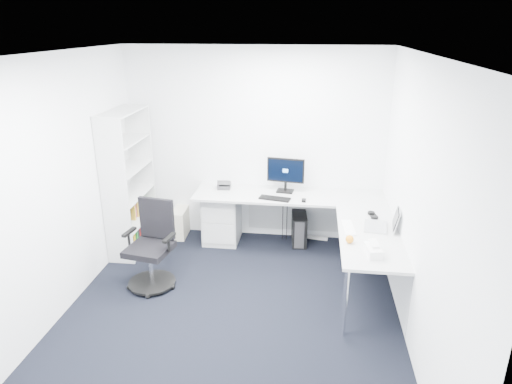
# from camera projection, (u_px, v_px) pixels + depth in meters

# --- Properties ---
(ground) EXTENTS (4.20, 4.20, 0.00)m
(ground) POSITION_uv_depth(u_px,v_px,m) (230.00, 317.00, 4.89)
(ground) COLOR black
(ceiling) EXTENTS (4.20, 4.20, 0.00)m
(ceiling) POSITION_uv_depth(u_px,v_px,m) (224.00, 54.00, 3.95)
(ceiling) COLOR white
(wall_back) EXTENTS (3.60, 0.02, 2.70)m
(wall_back) POSITION_uv_depth(u_px,v_px,m) (255.00, 146.00, 6.37)
(wall_back) COLOR white
(wall_back) RESTS_ON ground
(wall_front) EXTENTS (3.60, 0.02, 2.70)m
(wall_front) POSITION_uv_depth(u_px,v_px,m) (155.00, 338.00, 2.47)
(wall_front) COLOR white
(wall_front) RESTS_ON ground
(wall_left) EXTENTS (0.02, 4.20, 2.70)m
(wall_left) POSITION_uv_depth(u_px,v_px,m) (53.00, 191.00, 4.63)
(wall_left) COLOR white
(wall_left) RESTS_ON ground
(wall_right) EXTENTS (0.02, 4.20, 2.70)m
(wall_right) POSITION_uv_depth(u_px,v_px,m) (419.00, 208.00, 4.21)
(wall_right) COLOR white
(wall_right) RESTS_ON ground
(l_desk) EXTENTS (2.66, 1.49, 0.78)m
(l_desk) POSITION_uv_depth(u_px,v_px,m) (290.00, 231.00, 5.99)
(l_desk) COLOR #B3B5B5
(l_desk) RESTS_ON ground
(drawer_pedestal) EXTENTS (0.49, 0.61, 0.75)m
(drawer_pedestal) POSITION_uv_depth(u_px,v_px,m) (222.00, 215.00, 6.53)
(drawer_pedestal) COLOR #B3B5B5
(drawer_pedestal) RESTS_ON ground
(bookshelf) EXTENTS (0.37, 0.96, 1.93)m
(bookshelf) POSITION_uv_depth(u_px,v_px,m) (128.00, 182.00, 6.10)
(bookshelf) COLOR silver
(bookshelf) RESTS_ON ground
(task_chair) EXTENTS (0.67, 0.67, 1.04)m
(task_chair) POSITION_uv_depth(u_px,v_px,m) (149.00, 247.00, 5.29)
(task_chair) COLOR black
(task_chair) RESTS_ON ground
(black_pc_tower) EXTENTS (0.24, 0.46, 0.44)m
(black_pc_tower) POSITION_uv_depth(u_px,v_px,m) (299.00, 229.00, 6.48)
(black_pc_tower) COLOR black
(black_pc_tower) RESTS_ON ground
(beige_pc_tower) EXTENTS (0.21, 0.44, 0.41)m
(beige_pc_tower) POSITION_uv_depth(u_px,v_px,m) (180.00, 222.00, 6.71)
(beige_pc_tower) COLOR beige
(beige_pc_tower) RESTS_ON ground
(power_strip) EXTENTS (0.33, 0.11, 0.04)m
(power_strip) POSITION_uv_depth(u_px,v_px,m) (316.00, 238.00, 6.65)
(power_strip) COLOR white
(power_strip) RESTS_ON ground
(monitor) EXTENTS (0.53, 0.23, 0.49)m
(monitor) POSITION_uv_depth(u_px,v_px,m) (285.00, 175.00, 6.20)
(monitor) COLOR black
(monitor) RESTS_ON l_desk
(black_keyboard) EXTENTS (0.43, 0.23, 0.02)m
(black_keyboard) POSITION_uv_depth(u_px,v_px,m) (275.00, 198.00, 6.01)
(black_keyboard) COLOR black
(black_keyboard) RESTS_ON l_desk
(mouse) EXTENTS (0.06, 0.09, 0.03)m
(mouse) POSITION_uv_depth(u_px,v_px,m) (304.00, 200.00, 5.94)
(mouse) COLOR black
(mouse) RESTS_ON l_desk
(desk_phone) EXTENTS (0.19, 0.19, 0.12)m
(desk_phone) POSITION_uv_depth(u_px,v_px,m) (224.00, 184.00, 6.40)
(desk_phone) COLOR #2D2D2F
(desk_phone) RESTS_ON l_desk
(laptop) EXTENTS (0.41, 0.40, 0.26)m
(laptop) POSITION_uv_depth(u_px,v_px,m) (376.00, 217.00, 5.14)
(laptop) COLOR #B9BBC0
(laptop) RESTS_ON l_desk
(white_keyboard) EXTENTS (0.15, 0.42, 0.01)m
(white_keyboard) POSITION_uv_depth(u_px,v_px,m) (348.00, 227.00, 5.17)
(white_keyboard) COLOR white
(white_keyboard) RESTS_ON l_desk
(headphones) EXTENTS (0.16, 0.22, 0.05)m
(headphones) POSITION_uv_depth(u_px,v_px,m) (373.00, 214.00, 5.47)
(headphones) COLOR black
(headphones) RESTS_ON l_desk
(orange_fruit) EXTENTS (0.09, 0.09, 0.09)m
(orange_fruit) POSITION_uv_depth(u_px,v_px,m) (350.00, 239.00, 4.80)
(orange_fruit) COLOR orange
(orange_fruit) RESTS_ON l_desk
(tissue_box) EXTENTS (0.18, 0.28, 0.09)m
(tissue_box) POSITION_uv_depth(u_px,v_px,m) (373.00, 251.00, 4.56)
(tissue_box) COLOR white
(tissue_box) RESTS_ON l_desk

